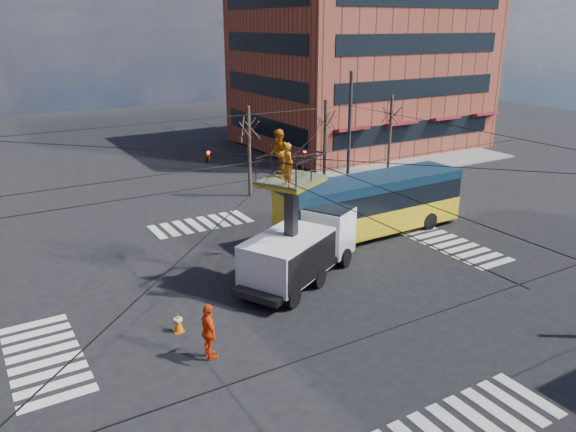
# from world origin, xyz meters

# --- Properties ---
(ground) EXTENTS (120.00, 120.00, 0.00)m
(ground) POSITION_xyz_m (0.00, 0.00, 0.00)
(ground) COLOR black
(ground) RESTS_ON ground
(sidewalk_ne) EXTENTS (18.00, 18.00, 0.12)m
(sidewalk_ne) POSITION_xyz_m (21.00, 21.00, 0.06)
(sidewalk_ne) COLOR slate
(sidewalk_ne) RESTS_ON ground
(crosswalks) EXTENTS (22.40, 22.40, 0.02)m
(crosswalks) POSITION_xyz_m (0.00, 0.00, 0.01)
(crosswalks) COLOR silver
(crosswalks) RESTS_ON ground
(building_ne) EXTENTS (20.06, 16.06, 14.00)m
(building_ne) POSITION_xyz_m (21.98, 23.98, 7.00)
(building_ne) COLOR brown
(building_ne) RESTS_ON ground
(overhead_network) EXTENTS (24.24, 24.24, 8.00)m
(overhead_network) POSITION_xyz_m (-0.07, 0.40, 4.29)
(overhead_network) COLOR #2D2D30
(overhead_network) RESTS_ON ground
(tree_a) EXTENTS (2.00, 2.00, 6.00)m
(tree_a) POSITION_xyz_m (5.00, 13.50, 4.63)
(tree_a) COLOR #382B21
(tree_a) RESTS_ON ground
(tree_b) EXTENTS (2.00, 2.00, 6.00)m
(tree_b) POSITION_xyz_m (11.00, 13.50, 4.63)
(tree_b) COLOR #382B21
(tree_b) RESTS_ON ground
(tree_c) EXTENTS (2.00, 2.00, 6.00)m
(tree_c) POSITION_xyz_m (17.00, 13.50, 4.63)
(tree_c) COLOR #382B21
(tree_c) RESTS_ON ground
(utility_truck) EXTENTS (7.27, 5.27, 6.87)m
(utility_truck) POSITION_xyz_m (1.05, 0.93, 2.17)
(utility_truck) COLOR black
(utility_truck) RESTS_ON ground
(city_bus) EXTENTS (11.02, 2.75, 3.20)m
(city_bus) POSITION_xyz_m (7.32, 3.71, 1.72)
(city_bus) COLOR gold
(city_bus) RESTS_ON ground
(traffic_cone) EXTENTS (0.36, 0.36, 0.78)m
(traffic_cone) POSITION_xyz_m (-5.37, -0.73, 0.39)
(traffic_cone) COLOR orange
(traffic_cone) RESTS_ON ground
(worker_ground) EXTENTS (0.58, 1.24, 2.06)m
(worker_ground) POSITION_xyz_m (-5.07, -2.98, 1.03)
(worker_ground) COLOR #E83F0E
(worker_ground) RESTS_ON ground
(flagger) EXTENTS (1.38, 1.42, 1.95)m
(flagger) POSITION_xyz_m (2.91, 3.67, 0.97)
(flagger) COLOR #DB5F0D
(flagger) RESTS_ON ground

